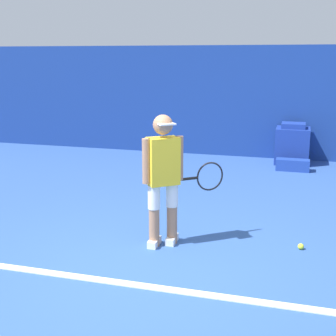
# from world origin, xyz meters

# --- Properties ---
(ground_plane) EXTENTS (24.00, 24.00, 0.00)m
(ground_plane) POSITION_xyz_m (0.00, 0.00, 0.00)
(ground_plane) COLOR #2D5193
(back_wall) EXTENTS (24.00, 0.10, 2.33)m
(back_wall) POSITION_xyz_m (0.00, 5.98, 1.17)
(back_wall) COLOR navy
(back_wall) RESTS_ON ground_plane
(court_baseline) EXTENTS (21.60, 0.10, 0.01)m
(court_baseline) POSITION_xyz_m (0.00, -0.20, 0.01)
(court_baseline) COLOR white
(court_baseline) RESTS_ON ground_plane
(tennis_player) EXTENTS (0.80, 0.68, 1.50)m
(tennis_player) POSITION_xyz_m (-0.04, 0.84, 0.82)
(tennis_player) COLOR #A37556
(tennis_player) RESTS_ON ground_plane
(tennis_ball) EXTENTS (0.07, 0.07, 0.07)m
(tennis_ball) POSITION_xyz_m (1.47, 1.12, 0.03)
(tennis_ball) COLOR #D1E533
(tennis_ball) RESTS_ON ground_plane
(covered_chair) EXTENTS (0.66, 0.62, 0.82)m
(covered_chair) POSITION_xyz_m (1.24, 5.58, 0.38)
(covered_chair) COLOR navy
(covered_chair) RESTS_ON ground_plane
(equipment_bag) EXTENTS (0.62, 0.24, 0.22)m
(equipment_bag) POSITION_xyz_m (1.28, 4.92, 0.11)
(equipment_bag) COLOR #1E3D99
(equipment_bag) RESTS_ON ground_plane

